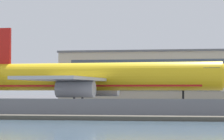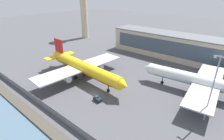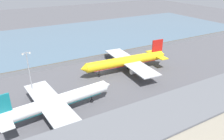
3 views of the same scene
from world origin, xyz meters
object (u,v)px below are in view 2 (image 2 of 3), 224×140
at_px(baggage_tug, 97,99).
at_px(apron_light_mast_apron_west, 213,87).
at_px(control_tower, 83,4).
at_px(passenger_jet_white_teal, 203,82).
at_px(cargo_jet_yellow, 82,67).

xyz_separation_m(baggage_tug, apron_light_mast_apron_west, (31.06, 13.21, 10.56)).
height_order(baggage_tug, control_tower, control_tower).
bearing_deg(apron_light_mast_apron_west, passenger_jet_white_teal, 109.46).
xyz_separation_m(cargo_jet_yellow, control_tower, (-54.92, 50.87, 20.20)).
height_order(cargo_jet_yellow, control_tower, control_tower).
xyz_separation_m(passenger_jet_white_teal, control_tower, (-97.51, 31.54, 20.51)).
height_order(passenger_jet_white_teal, apron_light_mast_apron_west, apron_light_mast_apron_west).
bearing_deg(baggage_tug, passenger_jet_white_teal, 46.53).
height_order(cargo_jet_yellow, baggage_tug, cargo_jet_yellow).
bearing_deg(control_tower, passenger_jet_white_teal, -17.92).
height_order(passenger_jet_white_teal, control_tower, control_tower).
bearing_deg(baggage_tug, control_tower, 140.47).
bearing_deg(cargo_jet_yellow, passenger_jet_white_teal, 24.41).
bearing_deg(baggage_tug, cargo_jet_yellow, 153.88).
bearing_deg(baggage_tug, apron_light_mast_apron_west, 23.04).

